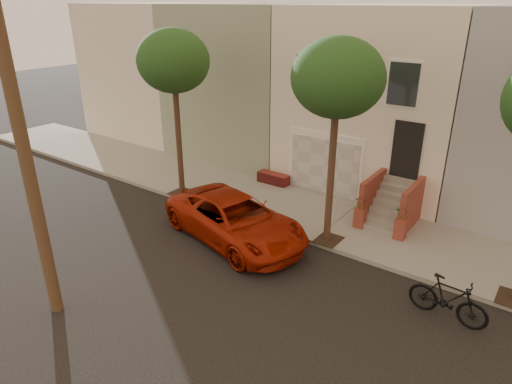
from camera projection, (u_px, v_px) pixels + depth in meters
The scene contains 7 objects.
ground at pixel (227, 290), 12.35m from camera, with size 90.00×90.00×0.00m, color black.
sidewalk at pixel (320, 217), 16.31m from camera, with size 40.00×3.70×0.15m, color #9A988C.
house_row at pixel (391, 93), 19.25m from camera, with size 33.10×11.70×7.00m.
tree_left at pixel (173, 62), 16.15m from camera, with size 2.70×2.57×6.30m.
tree_mid at pixel (338, 80), 12.65m from camera, with size 2.70×2.57×6.30m.
pickup_truck at pixel (235, 219), 14.67m from camera, with size 2.45×5.31×1.48m, color #A31C07.
motorcycle at pixel (448, 299), 11.01m from camera, with size 0.55×1.93×1.16m, color black.
Camera 1 is at (6.69, -7.87, 7.33)m, focal length 31.63 mm.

